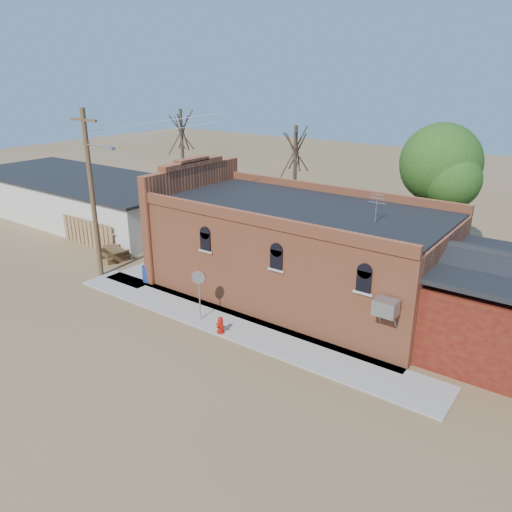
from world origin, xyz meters
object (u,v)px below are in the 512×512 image
Objects in this scene: trash_barrel at (148,274)px; stop_sign at (199,282)px; brick_bar at (293,250)px; utility_pole at (92,191)px; picnic_table at (114,252)px; fire_hydrant at (220,325)px.

stop_sign is at bearing -17.21° from trash_barrel.
utility_pole is at bearing -156.31° from brick_bar.
stop_sign reaches higher than picnic_table.
stop_sign is (8.08, -0.79, -2.85)m from utility_pole.
fire_hydrant is 0.86× the size of trash_barrel.
picnic_table is (-11.14, -2.29, -1.85)m from brick_bar.
trash_barrel is (-6.77, 2.03, 0.07)m from fire_hydrant.
brick_bar is at bearing 26.52° from trash_barrel.
brick_bar is at bearing 64.49° from stop_sign.
brick_bar is 1.82× the size of utility_pole.
trash_barrel reaches higher than fire_hydrant.
fire_hydrant is 2.17m from stop_sign.
picnic_table is at bearing 163.08° from fire_hydrant.
stop_sign is at bearing 164.30° from fire_hydrant.
brick_bar is 11.53m from picnic_table.
fire_hydrant reaches higher than picnic_table.
trash_barrel is (-6.94, -3.46, -1.82)m from brick_bar.
utility_pole reaches higher than brick_bar.
utility_pole is 8.60m from stop_sign.
brick_bar reaches higher than trash_barrel.
fire_hydrant is 11.43m from picnic_table.
fire_hydrant is 0.31× the size of stop_sign.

